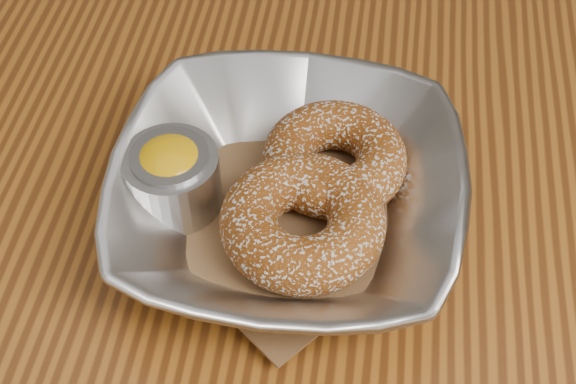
# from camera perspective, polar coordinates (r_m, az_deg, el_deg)

# --- Properties ---
(table) EXTENTS (1.20, 0.80, 0.75)m
(table) POSITION_cam_1_polar(r_m,az_deg,el_deg) (0.60, -0.94, -3.76)
(table) COLOR brown
(table) RESTS_ON ground_plane
(serving_bowl) EXTENTS (0.21, 0.21, 0.05)m
(serving_bowl) POSITION_cam_1_polar(r_m,az_deg,el_deg) (0.47, 0.00, -0.36)
(serving_bowl) COLOR #B5B8BC
(serving_bowl) RESTS_ON table
(parchment) EXTENTS (0.20, 0.20, 0.00)m
(parchment) POSITION_cam_1_polar(r_m,az_deg,el_deg) (0.48, 0.00, -1.59)
(parchment) COLOR brown
(parchment) RESTS_ON table
(donut_back) EXTENTS (0.11, 0.11, 0.03)m
(donut_back) POSITION_cam_1_polar(r_m,az_deg,el_deg) (0.49, 3.33, 2.40)
(donut_back) COLOR brown
(donut_back) RESTS_ON parchment
(donut_front) EXTENTS (0.13, 0.13, 0.03)m
(donut_front) POSITION_cam_1_polar(r_m,az_deg,el_deg) (0.46, 1.05, -2.12)
(donut_front) COLOR brown
(donut_front) RESTS_ON parchment
(ramekin) EXTENTS (0.06, 0.06, 0.05)m
(ramekin) POSITION_cam_1_polar(r_m,az_deg,el_deg) (0.48, -8.22, 1.12)
(ramekin) COLOR #B5B8BC
(ramekin) RESTS_ON table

